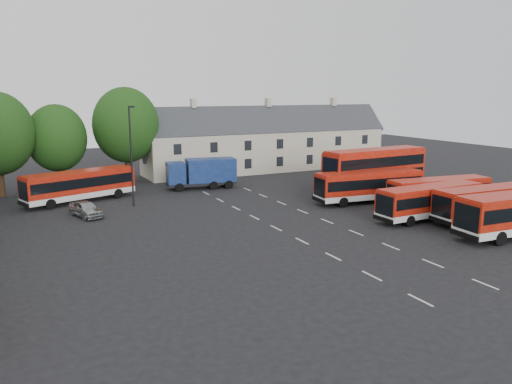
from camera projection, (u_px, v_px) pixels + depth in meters
ground at (289, 234)px, 38.90m from camera, size 140.00×140.00×0.00m
lane_markings at (302, 225)px, 41.75m from camera, size 5.15×33.80×0.01m
terrace_houses at (268, 143)px, 70.58m from camera, size 35.70×7.13×10.06m
bus_row_b at (490, 201)px, 42.37m from camera, size 10.82×3.05×3.02m
bus_row_c at (430, 199)px, 43.25m from camera, size 10.49×2.68×2.95m
bus_row_d at (439, 191)px, 47.24m from camera, size 10.44×3.61×2.89m
bus_row_e at (369, 184)px, 49.88m from camera, size 11.31×3.68×3.14m
bus_dd_south at (375, 169)px, 53.29m from camera, size 12.27×3.53×4.97m
bus_dd_north at (360, 167)px, 58.08m from camera, size 10.32×3.62×4.14m
bus_north at (80, 183)px, 50.07m from camera, size 11.33×5.98×3.14m
box_truck at (202, 172)px, 57.04m from camera, size 8.07×3.58×3.41m
silver_car at (86, 209)px, 44.25m from camera, size 2.86×4.51×1.43m
lamppost at (131, 154)px, 47.53m from camera, size 0.66×0.43×9.63m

